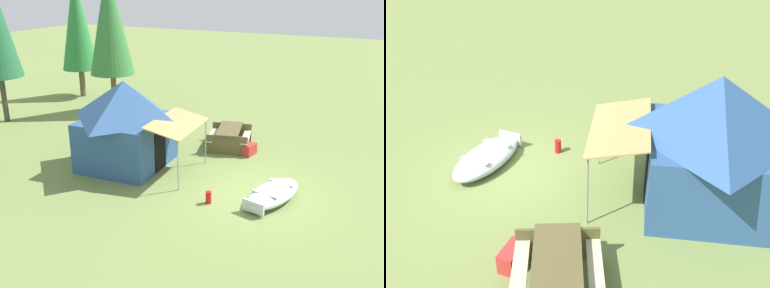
# 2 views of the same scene
# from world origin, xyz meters

# --- Properties ---
(ground_plane) EXTENTS (80.00, 80.00, 0.00)m
(ground_plane) POSITION_xyz_m (0.00, 0.00, 0.00)
(ground_plane) COLOR olive
(beached_rowboat) EXTENTS (2.49, 1.51, 0.43)m
(beached_rowboat) POSITION_xyz_m (-0.18, -0.84, 0.22)
(beached_rowboat) COLOR silver
(beached_rowboat) RESTS_ON ground_plane
(canvas_cabin_tent) EXTENTS (3.11, 4.02, 2.90)m
(canvas_cabin_tent) POSITION_xyz_m (0.19, 4.34, 1.50)
(canvas_cabin_tent) COLOR #2F5388
(canvas_cabin_tent) RESTS_ON ground_plane
(picnic_table) EXTENTS (2.06, 1.89, 0.75)m
(picnic_table) POSITION_xyz_m (3.31, 1.88, 0.47)
(picnic_table) COLOR brown
(picnic_table) RESTS_ON ground_plane
(cooler_box) EXTENTS (0.64, 0.40, 0.40)m
(cooler_box) POSITION_xyz_m (2.90, 0.93, 0.20)
(cooler_box) COLOR red
(cooler_box) RESTS_ON ground_plane
(fuel_can) EXTENTS (0.19, 0.19, 0.36)m
(fuel_can) POSITION_xyz_m (-1.14, 0.73, 0.18)
(fuel_can) COLOR red
(fuel_can) RESTS_ON ground_plane
(pine_tree_back_right) EXTENTS (1.86, 1.86, 6.38)m
(pine_tree_back_right) POSITION_xyz_m (7.18, 11.90, 3.90)
(pine_tree_back_right) COLOR brown
(pine_tree_back_right) RESTS_ON ground_plane
(pine_tree_far_center) EXTENTS (2.05, 2.05, 6.62)m
(pine_tree_far_center) POSITION_xyz_m (5.43, 8.57, 4.20)
(pine_tree_far_center) COLOR brown
(pine_tree_far_center) RESTS_ON ground_plane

